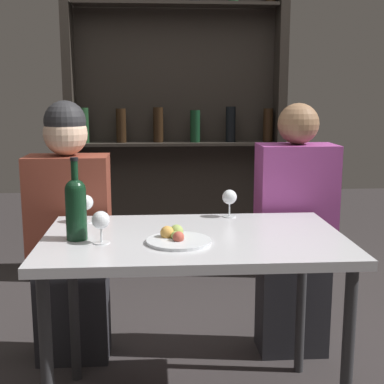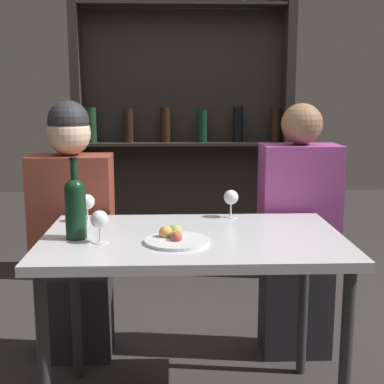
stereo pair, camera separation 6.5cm
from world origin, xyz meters
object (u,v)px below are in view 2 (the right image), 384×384
wine_glass_1 (87,203)px  wine_glass_0 (100,221)px  seated_person_right (298,239)px  wine_glass_2 (231,198)px  food_plate_0 (175,238)px  seated_person_left (73,236)px  wine_bottle (75,205)px

wine_glass_1 → wine_glass_0: bearing=-73.8°
wine_glass_0 → seated_person_right: (0.88, 0.60, -0.25)m
wine_glass_2 → food_plate_0: bearing=-122.8°
wine_glass_0 → seated_person_left: (-0.21, 0.60, -0.22)m
wine_glass_0 → seated_person_left: seated_person_left is taller
seated_person_right → seated_person_left: bearing=180.0°
wine_bottle → wine_glass_0: wine_bottle is taller
wine_bottle → wine_glass_1: wine_bottle is taller
wine_bottle → wine_glass_2: 0.70m
wine_glass_2 → food_plate_0: (-0.25, -0.39, -0.07)m
wine_glass_0 → wine_bottle: bearing=149.1°
seated_person_left → seated_person_right: 1.09m
wine_glass_1 → seated_person_left: size_ratio=0.09×
wine_glass_0 → food_plate_0: bearing=-0.4°
wine_glass_2 → seated_person_right: 0.48m
food_plate_0 → seated_person_left: 0.78m
wine_bottle → wine_glass_2: wine_bottle is taller
wine_glass_2 → seated_person_right: seated_person_right is taller
wine_glass_2 → seated_person_right: size_ratio=0.10×
wine_glass_0 → food_plate_0: size_ratio=0.50×
wine_glass_2 → food_plate_0: wine_glass_2 is taller
wine_glass_0 → wine_glass_2: bearing=36.2°
seated_person_left → food_plate_0: bearing=-50.8°
wine_bottle → seated_person_right: seated_person_right is taller
wine_glass_1 → food_plate_0: (0.37, -0.33, -0.07)m
wine_glass_2 → seated_person_left: bearing=163.9°
wine_bottle → seated_person_left: 0.61m
wine_bottle → seated_person_right: (0.97, 0.54, -0.29)m
wine_glass_1 → food_plate_0: bearing=-41.7°
wine_bottle → wine_glass_0: size_ratio=2.57×
wine_glass_1 → seated_person_left: 0.36m
wine_glass_0 → wine_glass_1: 0.34m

